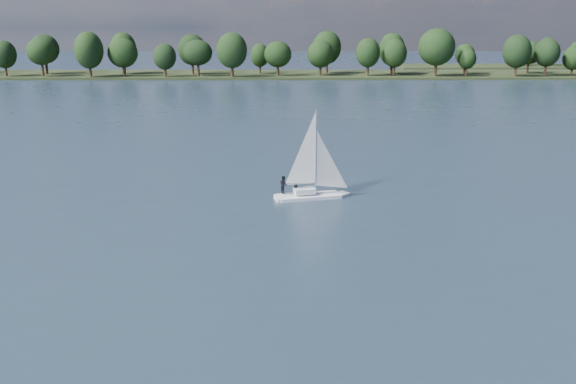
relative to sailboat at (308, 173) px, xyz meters
The scene contains 4 objects.
ground 55.86m from the sailboat, 94.38° to the left, with size 700.00×700.00×0.00m, color #233342.
far_shore 167.71m from the sailboat, 91.46° to the left, with size 660.00×40.00×1.50m, color black.
sailboat is the anchor object (origin of this frame).
treeline 164.95m from the sailboat, 94.38° to the left, with size 562.50×74.28×17.73m.
Camera 1 is at (1.84, -17.07, 16.46)m, focal length 40.00 mm.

